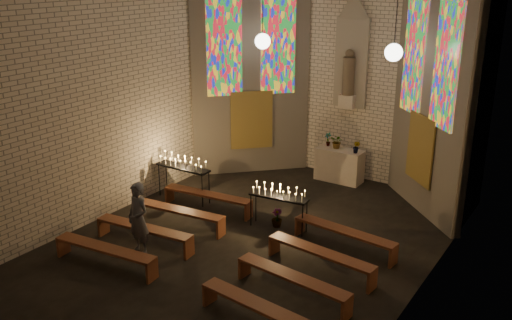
# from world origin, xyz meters

# --- Properties ---
(floor) EXTENTS (12.00, 12.00, 0.00)m
(floor) POSITION_xyz_m (0.00, 0.00, 0.00)
(floor) COLOR black
(floor) RESTS_ON ground
(room) EXTENTS (8.22, 12.43, 7.00)m
(room) POSITION_xyz_m (-0.00, 3.37, 3.72)
(room) COLOR beige
(room) RESTS_ON ground
(altar) EXTENTS (1.40, 0.60, 1.00)m
(altar) POSITION_xyz_m (0.00, 5.45, 0.50)
(altar) COLOR beige
(altar) RESTS_ON ground
(flower_vase_left) EXTENTS (0.26, 0.22, 0.42)m
(flower_vase_left) POSITION_xyz_m (-0.46, 5.55, 1.21)
(flower_vase_left) COLOR #4C723F
(flower_vase_left) RESTS_ON altar
(flower_vase_center) EXTENTS (0.43, 0.39, 0.43)m
(flower_vase_center) POSITION_xyz_m (-0.12, 5.48, 1.21)
(flower_vase_center) COLOR #4C723F
(flower_vase_center) RESTS_ON altar
(flower_vase_right) EXTENTS (0.23, 0.20, 0.38)m
(flower_vase_right) POSITION_xyz_m (0.55, 5.37, 1.19)
(flower_vase_right) COLOR #4C723F
(flower_vase_right) RESTS_ON altar
(aisle_flower_pot) EXTENTS (0.27, 0.27, 0.47)m
(aisle_flower_pot) POSITION_xyz_m (0.08, 1.69, 0.24)
(aisle_flower_pot) COLOR #4C723F
(aisle_flower_pot) RESTS_ON ground
(votive_stand_left) EXTENTS (1.64, 0.40, 1.20)m
(votive_stand_left) POSITION_xyz_m (-3.00, 1.77, 1.03)
(votive_stand_left) COLOR black
(votive_stand_left) RESTS_ON ground
(votive_stand_right) EXTENTS (1.51, 0.52, 1.09)m
(votive_stand_right) POSITION_xyz_m (0.17, 1.61, 0.93)
(votive_stand_right) COLOR black
(votive_stand_right) RESTS_ON ground
(pew_left_0) EXTENTS (2.56, 0.62, 0.49)m
(pew_left_0) POSITION_xyz_m (-1.99, 1.54, 0.40)
(pew_left_0) COLOR brown
(pew_left_0) RESTS_ON ground
(pew_right_0) EXTENTS (2.56, 0.62, 0.49)m
(pew_right_0) POSITION_xyz_m (1.99, 1.54, 0.40)
(pew_right_0) COLOR brown
(pew_right_0) RESTS_ON ground
(pew_left_1) EXTENTS (2.56, 0.62, 0.49)m
(pew_left_1) POSITION_xyz_m (-1.99, 0.34, 0.40)
(pew_left_1) COLOR brown
(pew_left_1) RESTS_ON ground
(pew_right_1) EXTENTS (2.56, 0.62, 0.49)m
(pew_right_1) POSITION_xyz_m (1.99, 0.34, 0.40)
(pew_right_1) COLOR brown
(pew_right_1) RESTS_ON ground
(pew_left_2) EXTENTS (2.56, 0.62, 0.49)m
(pew_left_2) POSITION_xyz_m (-1.99, -0.86, 0.40)
(pew_left_2) COLOR brown
(pew_left_2) RESTS_ON ground
(pew_right_2) EXTENTS (2.56, 0.62, 0.49)m
(pew_right_2) POSITION_xyz_m (1.99, -0.86, 0.40)
(pew_right_2) COLOR brown
(pew_right_2) RESTS_ON ground
(pew_left_3) EXTENTS (2.56, 0.62, 0.49)m
(pew_left_3) POSITION_xyz_m (-1.99, -2.06, 0.40)
(pew_left_3) COLOR brown
(pew_left_3) RESTS_ON ground
(pew_right_3) EXTENTS (2.56, 0.62, 0.49)m
(pew_right_3) POSITION_xyz_m (1.99, -2.06, 0.40)
(pew_right_3) COLOR brown
(pew_right_3) RESTS_ON ground
(visitor) EXTENTS (0.68, 0.51, 1.70)m
(visitor) POSITION_xyz_m (-1.82, -1.18, 0.85)
(visitor) COLOR #52535D
(visitor) RESTS_ON ground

